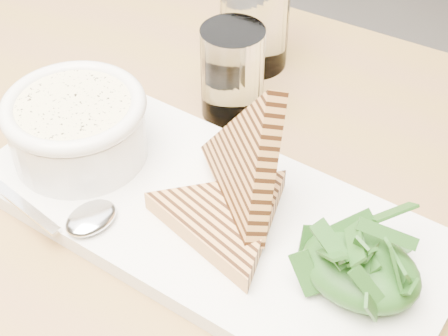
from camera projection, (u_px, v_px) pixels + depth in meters
The scene contains 14 objects.
table_top at pixel (81, 229), 0.63m from camera, with size 1.26×0.84×0.04m, color olive.
table_leg_bl at pixel (12, 117), 1.34m from camera, with size 0.06×0.06×0.71m, color olive.
platter at pixel (212, 215), 0.60m from camera, with size 0.42×0.19×0.02m, color white.
soup_bowl at pixel (78, 133), 0.63m from camera, with size 0.12×0.12×0.05m, color white.
soup at pixel (73, 108), 0.61m from camera, with size 0.11×0.11×0.01m, color beige.
bowl_rim at pixel (73, 106), 0.61m from camera, with size 0.13×0.13×0.01m, color white.
sandwich_flat at pixel (226, 219), 0.57m from camera, with size 0.15×0.15×0.02m, color #C08344, non-canonical shape.
sandwich_lean at pixel (245, 162), 0.57m from camera, with size 0.15×0.15×0.08m, color #C08344, non-canonical shape.
salad_base at pixel (361, 269), 0.52m from camera, with size 0.09×0.07×0.04m, color #10350B.
arugula_pile at pixel (362, 262), 0.52m from camera, with size 0.11×0.10×0.05m, color #316325, non-canonical shape.
spoon_bowl at pixel (91, 218), 0.58m from camera, with size 0.04×0.05×0.01m, color silver.
spoon_handle at pixel (14, 198), 0.60m from camera, with size 0.12×0.01×0.00m, color silver.
glass_near at pixel (232, 72), 0.69m from camera, with size 0.06×0.06×0.10m, color white.
glass_far at pixel (254, 17), 0.75m from camera, with size 0.08×0.08×0.12m, color white.
Camera 1 is at (0.31, -0.22, 1.20)m, focal length 55.00 mm.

